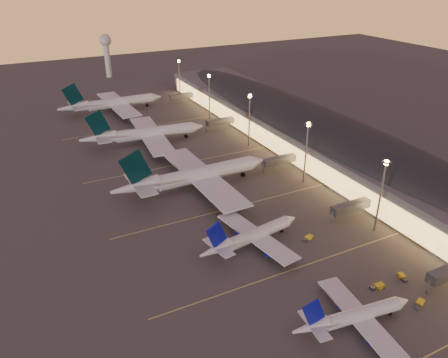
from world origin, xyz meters
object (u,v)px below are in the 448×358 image
airliner_narrow_north (251,236)px  baggage_tug_a (419,304)px  airliner_wide_near (193,176)px  airliner_wide_mid (144,134)px  airliner_wide_far (112,103)px  baggage_tug_d (402,277)px  baggage_tug_b (377,286)px  baggage_tug_c (308,238)px  radar_tower (106,48)px  airliner_narrow_south (353,316)px

airliner_narrow_north → baggage_tug_a: bearing=-68.1°
airliner_wide_near → airliner_narrow_north: bearing=-90.7°
airliner_wide_near → airliner_wide_mid: size_ratio=1.06×
airliner_wide_far → baggage_tug_d: 195.21m
airliner_wide_near → baggage_tug_b: size_ratio=15.40×
airliner_narrow_north → baggage_tug_d: bearing=-56.5°
baggage_tug_a → baggage_tug_d: 11.05m
airliner_narrow_north → airliner_wide_mid: airliner_wide_mid is taller
airliner_wide_mid → baggage_tug_b: (24.03, -133.40, -4.52)m
baggage_tug_a → baggage_tug_c: 38.86m
airliner_wide_near → baggage_tug_d: bearing=-69.6°
radar_tower → baggage_tug_d: 283.62m
airliner_narrow_south → radar_tower: (10.54, 289.88, 18.80)m
airliner_narrow_south → airliner_wide_far: (-9.46, 199.48, 2.09)m
baggage_tug_c → airliner_wide_far: bearing=83.1°
baggage_tug_a → baggage_tug_d: (4.62, 10.03, -0.06)m
radar_tower → baggage_tug_c: bearing=-89.4°
airliner_wide_far → baggage_tug_c: (22.73, -163.91, -4.64)m
baggage_tug_d → airliner_wide_near: bearing=40.3°
airliner_wide_near → airliner_wide_far: 114.04m
airliner_wide_mid → baggage_tug_a: (28.82, -143.53, -4.53)m
airliner_wide_mid → baggage_tug_a: bearing=-73.3°
airliner_narrow_north → radar_tower: bearing=77.7°
radar_tower → baggage_tug_d: (14.83, -282.42, -21.39)m
baggage_tug_c → baggage_tug_d: size_ratio=1.08×
airliner_narrow_south → baggage_tug_a: (20.75, -2.57, -2.53)m
airliner_narrow_north → baggage_tug_d: (30.49, -33.57, -3.03)m
airliner_narrow_south → airliner_wide_near: size_ratio=0.51×
baggage_tug_a → baggage_tug_c: bearing=78.4°
baggage_tug_b → baggage_tug_c: (-2.69, 28.00, -0.03)m
radar_tower → baggage_tug_d: size_ratio=8.56×
airliner_wide_near → baggage_tug_a: airliner_wide_near is taller
airliner_wide_near → baggage_tug_d: 84.11m
airliner_wide_far → baggage_tug_a: 204.35m
airliner_narrow_north → airliner_wide_far: bearing=82.8°
airliner_wide_mid → baggage_tug_d: airliner_wide_mid is taller
airliner_narrow_north → baggage_tug_a: (25.87, -43.60, -2.97)m
airliner_narrow_south → airliner_narrow_north: bearing=104.1°
radar_tower → airliner_wide_far: bearing=-102.5°
airliner_wide_near → baggage_tug_c: 53.60m
baggage_tug_a → baggage_tug_d: bearing=42.5°
airliner_narrow_north → baggage_tug_c: airliner_narrow_north is taller
radar_tower → baggage_tug_c: size_ratio=7.90×
airliner_wide_near → radar_tower: radar_tower is taller
airliner_narrow_south → airliner_wide_near: bearing=100.7°
airliner_wide_far → baggage_tug_d: bearing=-81.7°
airliner_narrow_south → airliner_wide_mid: (-8.07, 140.96, 2.00)m
airliner_wide_near → airliner_wide_mid: 55.50m
airliner_wide_far → baggage_tug_d: airliner_wide_far is taller
airliner_narrow_north → airliner_wide_mid: size_ratio=0.62×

